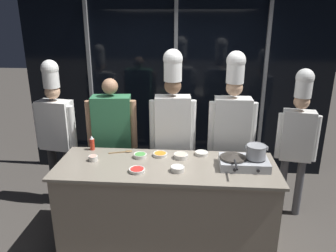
{
  "coord_description": "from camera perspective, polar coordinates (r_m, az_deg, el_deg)",
  "views": [
    {
      "loc": [
        0.26,
        -3.12,
        2.42
      ],
      "look_at": [
        0.0,
        0.25,
        1.27
      ],
      "focal_mm": 35.0,
      "sensor_mm": 36.0,
      "label": 1
    }
  ],
  "objects": [
    {
      "name": "chef_sous",
      "position": [
        3.95,
        0.81,
        0.94
      ],
      "size": [
        0.56,
        0.25,
        2.06
      ],
      "rotation": [
        0.0,
        0.0,
        3.22
      ],
      "color": "#232326",
      "rests_on": "ground_plane"
    },
    {
      "name": "window_wall_back",
      "position": [
        5.02,
        1.36,
        6.51
      ],
      "size": [
        4.61,
        0.09,
        2.7
      ],
      "color": "black",
      "rests_on": "ground_plane"
    },
    {
      "name": "prep_bowl_bean_sprouts",
      "position": [
        3.72,
        5.87,
        -4.71
      ],
      "size": [
        0.15,
        0.15,
        0.04
      ],
      "color": "silver",
      "rests_on": "demo_counter"
    },
    {
      "name": "serving_spoon_slotted",
      "position": [
        3.81,
        -7.41,
        -4.44
      ],
      "size": [
        0.27,
        0.11,
        0.02
      ],
      "color": "olive",
      "rests_on": "demo_counter"
    },
    {
      "name": "frying_pan",
      "position": [
        3.46,
        11.27,
        -5.12
      ],
      "size": [
        0.28,
        0.48,
        0.05
      ],
      "color": "#38332D",
      "rests_on": "portable_stove"
    },
    {
      "name": "portable_stove",
      "position": [
        3.51,
        13.06,
        -6.22
      ],
      "size": [
        0.5,
        0.35,
        0.1
      ],
      "color": "#B2B5BA",
      "rests_on": "demo_counter"
    },
    {
      "name": "person_guest",
      "position": [
        4.18,
        -9.65,
        -0.98
      ],
      "size": [
        0.62,
        0.3,
        1.7
      ],
      "rotation": [
        0.0,
        0.0,
        3.25
      ],
      "color": "#2D3856",
      "rests_on": "ground_plane"
    },
    {
      "name": "prep_bowl_shrimp",
      "position": [
        3.65,
        -12.91,
        -5.43
      ],
      "size": [
        0.1,
        0.1,
        0.05
      ],
      "color": "silver",
      "rests_on": "demo_counter"
    },
    {
      "name": "chef_line",
      "position": [
        4.02,
        11.09,
        0.56
      ],
      "size": [
        0.57,
        0.23,
        2.04
      ],
      "rotation": [
        0.0,
        0.0,
        3.14
      ],
      "color": "#2D3856",
      "rests_on": "ground_plane"
    },
    {
      "name": "chef_head",
      "position": [
        4.38,
        -18.92,
        0.32
      ],
      "size": [
        0.55,
        0.29,
        1.91
      ],
      "rotation": [
        0.0,
        0.0,
        2.97
      ],
      "color": "#232326",
      "rests_on": "ground_plane"
    },
    {
      "name": "stock_pot",
      "position": [
        3.47,
        15.1,
        -4.3
      ],
      "size": [
        0.23,
        0.2,
        0.14
      ],
      "color": "#93969B",
      "rests_on": "portable_stove"
    },
    {
      "name": "prep_bowl_chicken",
      "position": [
        3.63,
        2.28,
        -5.17
      ],
      "size": [
        0.16,
        0.16,
        0.05
      ],
      "color": "silver",
      "rests_on": "demo_counter"
    },
    {
      "name": "ground_plane",
      "position": [
        3.96,
        -0.3,
        -18.87
      ],
      "size": [
        24.0,
        24.0,
        0.0
      ],
      "primitive_type": "plane",
      "color": "#47423D"
    },
    {
      "name": "prep_bowl_bell_pepper",
      "position": [
        3.34,
        -5.42,
        -7.61
      ],
      "size": [
        0.17,
        0.17,
        0.04
      ],
      "color": "silver",
      "rests_on": "demo_counter"
    },
    {
      "name": "squeeze_bottle_chili",
      "position": [
        3.92,
        -13.08,
        -2.93
      ],
      "size": [
        0.06,
        0.06,
        0.17
      ],
      "color": "red",
      "rests_on": "demo_counter"
    },
    {
      "name": "prep_bowl_carrots",
      "position": [
        3.68,
        -1.37,
        -4.92
      ],
      "size": [
        0.16,
        0.16,
        0.04
      ],
      "color": "silver",
      "rests_on": "demo_counter"
    },
    {
      "name": "demo_counter",
      "position": [
        3.69,
        -0.31,
        -13.22
      ],
      "size": [
        2.33,
        0.82,
        0.92
      ],
      "color": "gray",
      "rests_on": "ground_plane"
    },
    {
      "name": "chef_pastry",
      "position": [
        4.17,
        21.65,
        -0.97
      ],
      "size": [
        0.47,
        0.25,
        1.85
      ],
      "rotation": [
        0.0,
        0.0,
        2.97
      ],
      "color": "#4C4C51",
      "rests_on": "ground_plane"
    },
    {
      "name": "prep_bowl_scallions",
      "position": [
        3.65,
        -4.87,
        -5.11
      ],
      "size": [
        0.15,
        0.15,
        0.04
      ],
      "color": "silver",
      "rests_on": "demo_counter"
    },
    {
      "name": "prep_bowl_rice",
      "position": [
        3.33,
        1.68,
        -7.4
      ],
      "size": [
        0.14,
        0.14,
        0.05
      ],
      "color": "silver",
      "rests_on": "demo_counter"
    }
  ]
}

